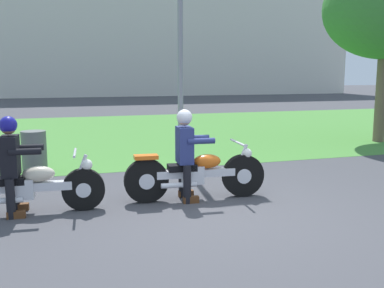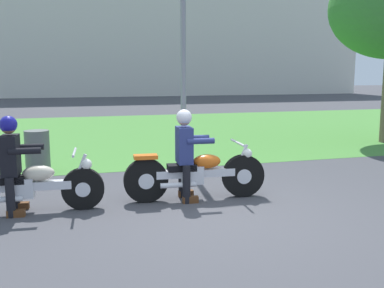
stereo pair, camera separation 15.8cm
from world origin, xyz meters
TOP-DOWN VIEW (x-y plane):
  - ground at (0.00, 0.00)m, footprint 120.00×120.00m
  - grass_verge at (0.00, 9.11)m, footprint 60.00×12.00m
  - stadium_facade at (1.46, 36.68)m, footprint 49.55×8.00m
  - motorcycle_lead at (-0.03, 0.81)m, footprint 2.24×0.66m
  - rider_lead at (-0.20, 0.82)m, footprint 0.57×0.49m
  - motorcycle_follow at (-2.52, 0.84)m, footprint 2.18×0.66m
  - rider_follow at (-2.69, 0.85)m, footprint 0.57×0.49m
  - streetlight_pole at (0.67, 3.67)m, footprint 0.96×0.20m
  - trash_can at (-2.51, 3.58)m, footprint 0.48×0.48m

SIDE VIEW (x-z plane):
  - ground at x=0.00m, z-range 0.00..0.00m
  - grass_verge at x=0.00m, z-range 0.00..0.01m
  - motorcycle_follow at x=-2.52m, z-range -0.05..0.81m
  - motorcycle_lead at x=-0.03m, z-range -0.04..0.86m
  - trash_can at x=-2.51m, z-range 0.00..0.84m
  - rider_follow at x=-2.69m, z-range 0.11..1.50m
  - rider_lead at x=-0.20m, z-range 0.12..1.54m
  - streetlight_pole at x=0.67m, z-range 0.70..6.16m
  - stadium_facade at x=1.46m, z-range 0.00..14.54m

